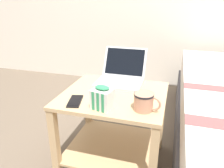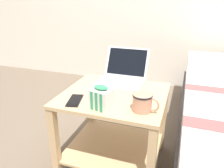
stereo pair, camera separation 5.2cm
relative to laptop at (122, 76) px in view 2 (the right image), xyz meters
The scene contains 6 objects.
ground_plane 0.61m from the laptop, 87.33° to the right, with size 8.00×8.00×0.00m, color brown.
bedside_table 0.31m from the laptop, 87.33° to the right, with size 0.63×0.57×0.53m.
laptop is the anchor object (origin of this frame).
mug_front_left 0.43m from the laptop, 59.42° to the right, with size 0.15×0.10×0.09m.
snack_bag 0.41m from the laptop, 89.57° to the right, with size 0.12×0.11×0.13m.
cell_phone 0.42m from the laptop, 113.93° to the right, with size 0.10×0.16×0.01m.
Camera 2 is at (0.39, -1.17, 1.09)m, focal length 35.00 mm.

